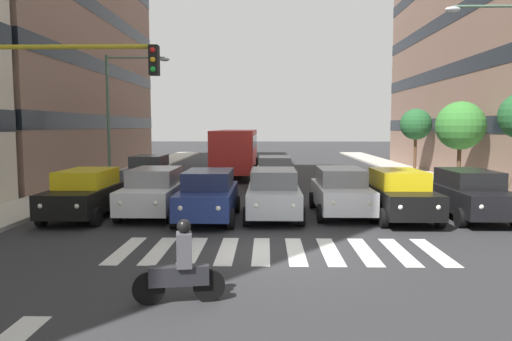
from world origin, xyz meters
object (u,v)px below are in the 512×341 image
(car_5, at_px, (154,191))
(car_row2_0, at_px, (149,171))
(car_0, at_px, (469,194))
(car_row2_1, at_px, (275,173))
(car_2, at_px, (341,191))
(car_4, at_px, (208,195))
(traffic_light_gantry, at_px, (26,107))
(car_6, at_px, (86,193))
(motorcycle_with_rider, at_px, (181,269))
(bus_behind_traffic, at_px, (236,147))
(street_tree_3, at_px, (416,125))
(car_3, at_px, (273,193))
(street_lamp_right, at_px, (119,104))
(car_1, at_px, (399,194))
(street_tree_2, at_px, (460,126))
(street_lamp_left, at_px, (512,85))

(car_5, relative_size, car_row2_0, 1.00)
(car_0, relative_size, car_row2_1, 1.00)
(car_0, bearing_deg, car_row2_0, -31.17)
(car_2, bearing_deg, car_5, 1.83)
(car_4, bearing_deg, traffic_light_gantry, 43.54)
(car_0, relative_size, car_6, 1.00)
(car_2, bearing_deg, motorcycle_with_rider, 64.07)
(car_4, relative_size, bus_behind_traffic, 0.42)
(car_row2_1, bearing_deg, street_tree_3, -139.92)
(car_2, relative_size, street_tree_3, 1.03)
(motorcycle_with_rider, relative_size, street_tree_3, 0.39)
(car_3, relative_size, street_lamp_right, 0.63)
(car_5, distance_m, motorcycle_with_rider, 9.03)
(car_1, xyz_separation_m, car_2, (1.93, -0.76, 0.00))
(bus_behind_traffic, height_order, street_tree_3, street_tree_3)
(car_5, relative_size, traffic_light_gantry, 0.81)
(car_row2_1, distance_m, street_lamp_right, 9.51)
(car_5, xyz_separation_m, motorcycle_with_rider, (-2.55, 8.66, -0.24))
(street_lamp_right, bearing_deg, traffic_light_gantry, 97.72)
(car_5, bearing_deg, car_row2_1, -123.19)
(car_row2_1, height_order, street_tree_2, street_tree_2)
(car_row2_1, bearing_deg, traffic_light_gantry, 60.48)
(car_0, xyz_separation_m, street_tree_3, (-2.87, -15.46, 2.49))
(traffic_light_gantry, bearing_deg, motorcycle_with_rider, 141.09)
(car_6, bearing_deg, car_3, -178.15)
(car_2, relative_size, bus_behind_traffic, 0.42)
(car_1, bearing_deg, street_lamp_left, -166.34)
(bus_behind_traffic, bearing_deg, car_6, 73.54)
(car_2, distance_m, car_row2_1, 7.10)
(car_row2_1, relative_size, street_tree_3, 1.03)
(car_row2_0, height_order, car_row2_1, same)
(car_4, bearing_deg, street_lamp_right, -58.04)
(motorcycle_with_rider, bearing_deg, car_3, -102.39)
(car_4, bearing_deg, car_row2_0, -63.71)
(car_2, relative_size, car_6, 1.00)
(car_6, distance_m, street_lamp_right, 10.35)
(car_0, distance_m, car_row2_1, 9.99)
(motorcycle_with_rider, bearing_deg, car_1, -127.57)
(bus_behind_traffic, distance_m, street_tree_3, 12.19)
(car_6, bearing_deg, bus_behind_traffic, -106.46)
(car_3, bearing_deg, car_0, 179.50)
(traffic_light_gantry, bearing_deg, bus_behind_traffic, -102.44)
(car_0, xyz_separation_m, car_row2_0, (13.43, -8.12, 0.00))
(bus_behind_traffic, height_order, motorcycle_with_rider, bus_behind_traffic)
(motorcycle_with_rider, bearing_deg, street_lamp_left, -138.91)
(bus_behind_traffic, bearing_deg, car_3, 98.80)
(car_1, distance_m, motorcycle_with_rider, 10.25)
(car_0, distance_m, car_5, 11.31)
(car_row2_1, height_order, street_tree_3, street_tree_3)
(car_2, relative_size, car_4, 1.00)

